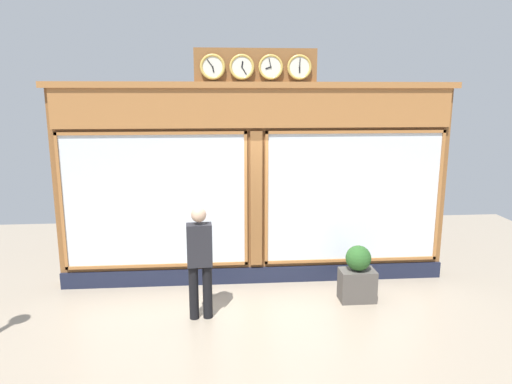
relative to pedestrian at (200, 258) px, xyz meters
name	(u,v)px	position (x,y,z in m)	size (l,w,h in m)	color
ground_plane	(275,375)	(-0.92, 1.53, -0.93)	(14.00, 14.00, 0.00)	gray
shop_facade	(255,183)	(-0.92, -1.39, 0.82)	(6.79, 0.42, 3.97)	brown
pedestrian	(200,258)	(0.00, 0.00, 0.00)	(0.37, 0.24, 1.69)	black
planter_box	(357,285)	(-2.47, -0.40, -0.67)	(0.56, 0.36, 0.51)	#4C4742
planter_shrub	(358,258)	(-2.47, -0.40, -0.22)	(0.40, 0.40, 0.40)	#285623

